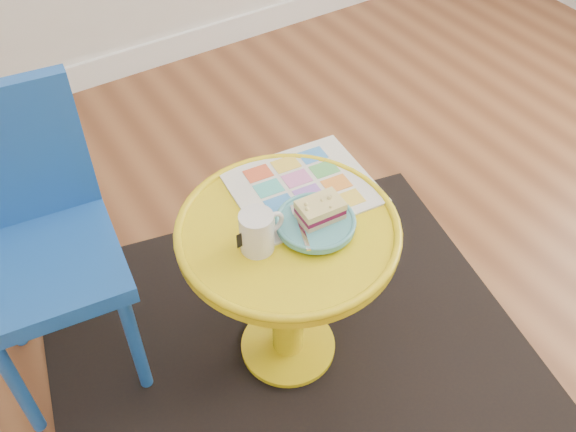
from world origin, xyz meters
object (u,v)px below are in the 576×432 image
side_table (288,267)px  newspaper (303,187)px  mug (258,231)px  plate (316,223)px  chair (32,233)px

side_table → newspaper: newspaper is taller
side_table → mug: 0.21m
side_table → plate: size_ratio=2.85×
plate → side_table: bearing=146.8°
mug → newspaper: bearing=27.4°
newspaper → mug: (-0.19, -0.11, 0.05)m
newspaper → side_table: bearing=-131.6°
newspaper → mug: mug is taller
side_table → chair: size_ratio=0.64×
side_table → newspaper: 0.20m
chair → newspaper: (0.61, -0.23, 0.03)m
chair → mug: chair is taller
chair → mug: 0.55m
chair → newspaper: bearing=-14.1°
plate → newspaper: bearing=68.9°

